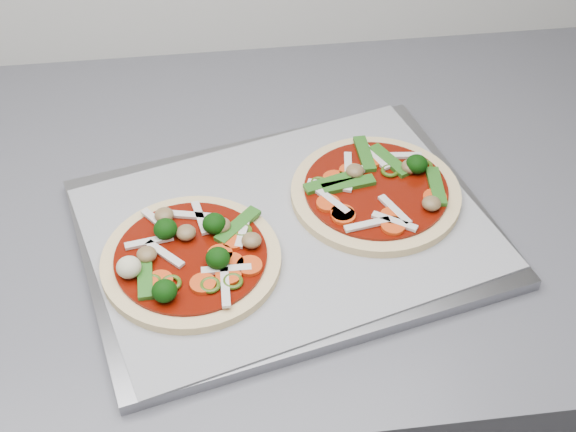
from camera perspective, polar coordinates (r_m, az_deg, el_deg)
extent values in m
cube|color=silver|center=(1.31, 14.61, -12.61)|extent=(3.60, 0.60, 0.86)
cube|color=#57575D|center=(0.98, 19.23, 2.11)|extent=(3.60, 0.60, 0.04)
cube|color=gray|center=(0.83, -0.04, -1.19)|extent=(0.47, 0.39, 0.01)
cube|color=#A0A0A6|center=(0.83, -0.04, -0.81)|extent=(0.46, 0.39, 0.00)
cylinder|color=#E9C183|center=(0.79, -6.89, -3.15)|extent=(0.19, 0.19, 0.01)
cylinder|color=#6D1200|center=(0.79, -6.93, -2.83)|extent=(0.16, 0.16, 0.00)
torus|color=#365311|center=(0.76, -3.96, -4.65)|extent=(0.02, 0.02, 0.00)
ellipsoid|color=#0A3A06|center=(0.80, -5.27, -0.54)|extent=(0.03, 0.03, 0.02)
cube|color=silver|center=(0.80, -3.20, -1.03)|extent=(0.02, 0.05, 0.00)
ellipsoid|color=olive|center=(0.79, -2.62, -1.74)|extent=(0.02, 0.02, 0.01)
cube|color=silver|center=(0.82, -9.23, -0.44)|extent=(0.04, 0.04, 0.00)
cylinder|color=#EA4510|center=(0.77, -9.08, -4.57)|extent=(0.04, 0.04, 0.00)
ellipsoid|color=#0A3A06|center=(0.80, -8.71, -0.92)|extent=(0.03, 0.03, 0.02)
cube|color=silver|center=(0.82, -6.26, -0.12)|extent=(0.02, 0.05, 0.00)
ellipsoid|color=#0A3A06|center=(0.77, -5.01, -3.00)|extent=(0.03, 0.03, 0.02)
torus|color=#365311|center=(0.77, -9.67, -4.69)|extent=(0.02, 0.02, 0.00)
ellipsoid|color=#0A3A06|center=(0.75, -8.78, -5.29)|extent=(0.03, 0.03, 0.02)
ellipsoid|color=olive|center=(0.80, -7.27, -1.18)|extent=(0.03, 0.03, 0.01)
cylinder|color=#EA4510|center=(0.78, -4.86, -2.74)|extent=(0.03, 0.03, 0.00)
cylinder|color=#EA4510|center=(0.76, -4.25, -4.22)|extent=(0.04, 0.04, 0.00)
torus|color=#365311|center=(0.76, -5.56, -4.92)|extent=(0.02, 0.02, 0.00)
cube|color=silver|center=(0.79, -8.76, -2.69)|extent=(0.04, 0.04, 0.00)
cylinder|color=#EA4510|center=(0.77, -2.76, -3.56)|extent=(0.03, 0.03, 0.00)
cylinder|color=#EA4510|center=(0.76, -6.07, -4.80)|extent=(0.03, 0.03, 0.00)
cube|color=silver|center=(0.77, -4.41, -3.80)|extent=(0.05, 0.01, 0.00)
ellipsoid|color=olive|center=(0.80, -4.79, -0.66)|extent=(0.02, 0.02, 0.01)
cylinder|color=#EA4510|center=(0.77, -4.08, -3.33)|extent=(0.03, 0.03, 0.00)
torus|color=#365311|center=(0.76, -8.32, -4.74)|extent=(0.03, 0.03, 0.00)
torus|color=#365311|center=(0.80, -3.27, -1.05)|extent=(0.03, 0.03, 0.00)
cube|color=#2F6F1B|center=(0.81, -3.58, -0.67)|extent=(0.05, 0.05, 0.00)
ellipsoid|color=olive|center=(0.82, -8.80, 0.07)|extent=(0.03, 0.03, 0.01)
cube|color=silver|center=(0.82, -6.84, 0.05)|extent=(0.05, 0.02, 0.00)
cylinder|color=#EA4510|center=(0.79, -3.89, -1.75)|extent=(0.03, 0.03, 0.00)
ellipsoid|color=beige|center=(0.77, -11.25, -3.59)|extent=(0.03, 0.03, 0.02)
cube|color=#2F6F1B|center=(0.77, -10.13, -4.18)|extent=(0.02, 0.06, 0.00)
cube|color=silver|center=(0.80, -9.85, -1.81)|extent=(0.05, 0.02, 0.00)
ellipsoid|color=olive|center=(0.79, -10.02, -2.71)|extent=(0.03, 0.03, 0.01)
cube|color=silver|center=(0.75, -4.48, -5.08)|extent=(0.01, 0.05, 0.00)
cylinder|color=#E9C183|center=(0.86, 6.24, 1.62)|extent=(0.21, 0.21, 0.01)
cylinder|color=#6D1200|center=(0.86, 6.28, 1.95)|extent=(0.17, 0.17, 0.00)
cube|color=silver|center=(0.90, 7.97, 4.28)|extent=(0.05, 0.01, 0.00)
ellipsoid|color=olive|center=(0.88, 8.70, 3.50)|extent=(0.03, 0.03, 0.01)
cube|color=#2F6F1B|center=(0.85, 4.32, 2.25)|extent=(0.06, 0.02, 0.00)
cylinder|color=#EA4510|center=(0.85, 10.40, 1.30)|extent=(0.03, 0.03, 0.00)
cylinder|color=#EA4510|center=(0.82, 3.97, 0.01)|extent=(0.03, 0.03, 0.00)
cylinder|color=#EA4510|center=(0.86, 3.31, 2.66)|extent=(0.04, 0.04, 0.00)
cube|color=silver|center=(0.83, 3.15, 1.08)|extent=(0.03, 0.04, 0.00)
cube|color=#2F6F1B|center=(0.86, 10.49, 2.09)|extent=(0.02, 0.06, 0.00)
torus|color=#365311|center=(0.89, 9.61, 3.58)|extent=(0.02, 0.02, 0.00)
cylinder|color=#EA4510|center=(0.89, 5.99, 4.02)|extent=(0.03, 0.03, 0.00)
cube|color=silver|center=(0.85, 2.99, 2.18)|extent=(0.05, 0.03, 0.00)
ellipsoid|color=#0A3A06|center=(0.88, 9.14, 3.67)|extent=(0.03, 0.03, 0.02)
cylinder|color=#EA4510|center=(0.83, 2.87, 0.90)|extent=(0.03, 0.03, 0.00)
cube|color=#2F6F1B|center=(0.89, 7.24, 3.94)|extent=(0.04, 0.06, 0.00)
cylinder|color=#EA4510|center=(0.82, 3.90, 0.18)|extent=(0.03, 0.03, 0.00)
cylinder|color=#EA4510|center=(0.82, 7.41, -0.02)|extent=(0.03, 0.03, 0.00)
torus|color=#365311|center=(0.87, 7.26, 3.21)|extent=(0.02, 0.02, 0.00)
ellipsoid|color=olive|center=(0.86, 4.78, 3.21)|extent=(0.03, 0.03, 0.01)
cube|color=#2F6F1B|center=(0.89, 5.46, 4.43)|extent=(0.02, 0.06, 0.00)
cylinder|color=#EA4510|center=(0.81, 7.48, -0.70)|extent=(0.04, 0.04, 0.00)
cube|color=silver|center=(0.83, 7.60, 0.43)|extent=(0.03, 0.05, 0.00)
cube|color=silver|center=(0.87, 4.30, 3.48)|extent=(0.02, 0.05, 0.00)
cylinder|color=#EA4510|center=(0.87, 4.46, 3.18)|extent=(0.04, 0.04, 0.00)
cube|color=silver|center=(0.89, 6.20, 4.24)|extent=(0.03, 0.05, 0.00)
torus|color=#365311|center=(0.85, 2.21, 2.33)|extent=(0.02, 0.02, 0.00)
cube|color=#2F6F1B|center=(0.85, 3.01, 2.40)|extent=(0.06, 0.03, 0.00)
ellipsoid|color=olive|center=(0.84, 10.17, 0.89)|extent=(0.02, 0.02, 0.01)
cube|color=silver|center=(0.82, 7.59, -0.39)|extent=(0.04, 0.03, 0.00)
cube|color=silver|center=(0.87, 4.88, 3.03)|extent=(0.04, 0.03, 0.00)
cube|color=silver|center=(0.81, 5.65, -0.60)|extent=(0.05, 0.02, 0.00)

